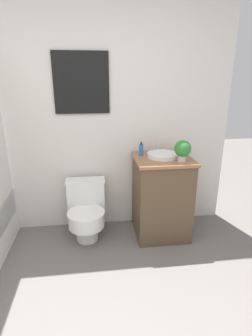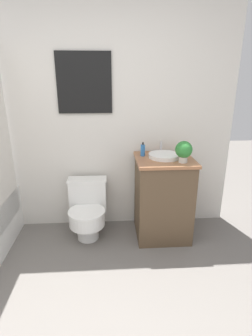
{
  "view_description": "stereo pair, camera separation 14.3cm",
  "coord_description": "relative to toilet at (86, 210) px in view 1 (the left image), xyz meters",
  "views": [
    {
      "loc": [
        0.23,
        -0.85,
        1.63
      ],
      "look_at": [
        0.52,
        1.46,
        0.83
      ],
      "focal_mm": 28.0,
      "sensor_mm": 36.0,
      "label": 1
    },
    {
      "loc": [
        0.37,
        -0.87,
        1.63
      ],
      "look_at": [
        0.52,
        1.46,
        0.83
      ],
      "focal_mm": 28.0,
      "sensor_mm": 36.0,
      "label": 2
    }
  ],
  "objects": [
    {
      "name": "wall_back",
      "position": [
        -0.12,
        0.28,
        0.95
      ],
      "size": [
        3.43,
        0.07,
        2.5
      ],
      "color": "silver",
      "rests_on": "ground_plane"
    },
    {
      "name": "toilet",
      "position": [
        0.0,
        0.0,
        0.0
      ],
      "size": [
        0.42,
        0.52,
        0.61
      ],
      "color": "white",
      "rests_on": "ground_plane"
    },
    {
      "name": "vanity",
      "position": [
        0.8,
        -0.04,
        0.13
      ],
      "size": [
        0.58,
        0.56,
        0.87
      ],
      "color": "brown",
      "rests_on": "ground_plane"
    },
    {
      "name": "sink",
      "position": [
        0.8,
        -0.01,
        0.58
      ],
      "size": [
        0.32,
        0.35,
        0.13
      ],
      "color": "white",
      "rests_on": "vanity"
    },
    {
      "name": "soap_bottle",
      "position": [
        0.59,
        0.06,
        0.62
      ],
      "size": [
        0.05,
        0.05,
        0.14
      ],
      "color": "#2D6BB2",
      "rests_on": "vanity"
    },
    {
      "name": "potted_plant",
      "position": [
        0.94,
        -0.18,
        0.68
      ],
      "size": [
        0.16,
        0.16,
        0.21
      ],
      "color": "beige",
      "rests_on": "vanity"
    }
  ]
}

